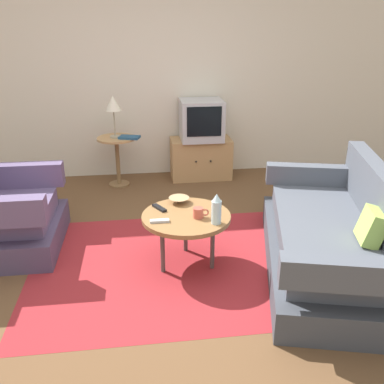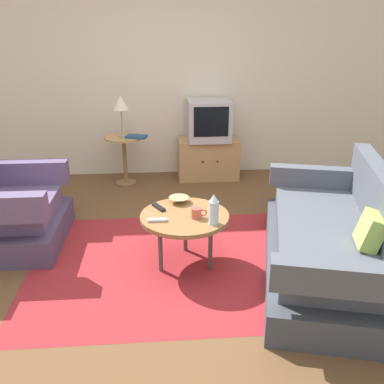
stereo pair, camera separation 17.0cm
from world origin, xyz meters
name	(u,v)px [view 2 (the right image)]	position (x,y,z in m)	size (l,w,h in m)	color
ground_plane	(172,270)	(0.00, 0.00, 0.00)	(16.00, 16.00, 0.00)	brown
back_wall	(163,69)	(0.00, 2.50, 1.35)	(9.00, 0.12, 2.70)	beige
area_rug	(185,263)	(0.11, 0.09, 0.00)	(2.59, 1.85, 0.00)	maroon
armchair	(1,212)	(-1.52, 0.59, 0.31)	(0.94, 1.00, 0.96)	#4B3E5C
couch	(332,243)	(1.26, -0.15, 0.28)	(1.34, 2.06, 0.85)	#3E424B
coffee_table	(185,219)	(0.11, 0.09, 0.42)	(0.72, 0.72, 0.46)	olive
side_table	(124,150)	(-0.51, 2.04, 0.44)	(0.46, 0.46, 0.61)	tan
tv_stand	(208,158)	(0.55, 2.20, 0.26)	(0.77, 0.43, 0.51)	tan
television	(209,120)	(0.55, 2.17, 0.76)	(0.52, 0.47, 0.50)	#B7B7BC
table_lamp	(121,104)	(-0.51, 2.03, 1.00)	(0.19, 0.19, 0.49)	#9E937A
vase	(214,210)	(0.32, -0.09, 0.57)	(0.08, 0.08, 0.25)	silver
mug	(197,213)	(0.20, 0.03, 0.50)	(0.13, 0.08, 0.08)	#B74C3D
bowl	(179,200)	(0.08, 0.34, 0.48)	(0.18, 0.18, 0.05)	tan
tv_remote_dark	(159,207)	(-0.10, 0.23, 0.47)	(0.12, 0.16, 0.02)	black
tv_remote_silver	(157,220)	(-0.11, -0.01, 0.47)	(0.15, 0.04, 0.02)	#B2B2B7
book	(136,136)	(-0.35, 1.97, 0.63)	(0.27, 0.21, 0.03)	navy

